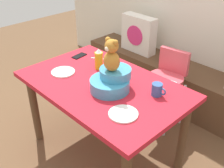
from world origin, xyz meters
TOP-DOWN VIEW (x-y plane):
  - ground_plane at (0.00, 0.00)m, footprint 8.00×8.00m
  - window_bench at (0.00, 1.17)m, footprint 2.60×0.44m
  - pillow_floral_left at (-0.63, 1.15)m, footprint 0.44×0.15m
  - book_stack at (-0.16, 1.17)m, footprint 0.20×0.14m
  - dining_table at (0.00, 0.00)m, footprint 1.34×0.85m
  - highchair at (0.10, 0.74)m, footprint 0.36×0.48m
  - infant_seat_teal at (0.11, -0.01)m, footprint 0.30×0.33m
  - teddy_bear at (0.11, -0.01)m, footprint 0.13×0.12m
  - ketchup_bottle at (-0.21, 0.15)m, footprint 0.07×0.07m
  - coffee_mug at (0.40, 0.17)m, footprint 0.12×0.08m
  - dinner_plate_near at (-0.36, -0.13)m, footprint 0.20×0.20m
  - dinner_plate_far at (0.40, -0.18)m, footprint 0.20×0.20m
  - cell_phone at (-0.53, 0.18)m, footprint 0.09×0.15m
  - table_fork at (-0.34, 0.28)m, footprint 0.15×0.10m

SIDE VIEW (x-z plane):
  - ground_plane at x=0.00m, z-range 0.00..0.00m
  - window_bench at x=0.00m, z-range 0.00..0.46m
  - book_stack at x=-0.16m, z-range 0.46..0.55m
  - highchair at x=0.10m, z-range 0.13..0.92m
  - dining_table at x=0.00m, z-range 0.26..1.00m
  - pillow_floral_left at x=-0.63m, z-range 0.46..0.90m
  - table_fork at x=-0.34m, z-range 0.74..0.75m
  - cell_phone at x=-0.53m, z-range 0.74..0.75m
  - dinner_plate_near at x=-0.36m, z-range 0.74..0.75m
  - dinner_plate_far at x=0.40m, z-range 0.74..0.75m
  - coffee_mug at x=0.40m, z-range 0.74..0.84m
  - infant_seat_teal at x=0.11m, z-range 0.73..0.89m
  - ketchup_bottle at x=-0.21m, z-range 0.73..0.92m
  - teddy_bear at x=0.11m, z-range 0.89..1.14m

